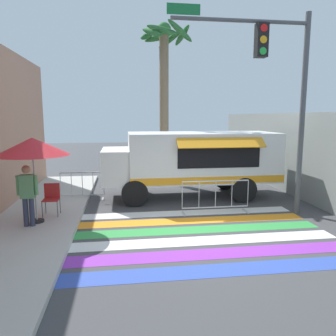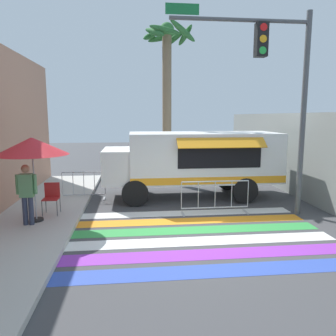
{
  "view_description": "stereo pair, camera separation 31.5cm",
  "coord_description": "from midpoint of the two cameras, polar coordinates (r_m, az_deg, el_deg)",
  "views": [
    {
      "loc": [
        -1.93,
        -7.72,
        2.91
      ],
      "look_at": [
        -0.5,
        2.47,
        1.29
      ],
      "focal_mm": 35.0,
      "sensor_mm": 36.0,
      "label": 1
    },
    {
      "loc": [
        -1.61,
        -7.76,
        2.91
      ],
      "look_at": [
        -0.5,
        2.47,
        1.29
      ],
      "focal_mm": 35.0,
      "sensor_mm": 36.0,
      "label": 2
    }
  ],
  "objects": [
    {
      "name": "palm_tree",
      "position": [
        14.41,
        -1.27,
        15.68
      ],
      "size": [
        2.38,
        2.32,
        6.78
      ],
      "color": "#7A664C",
      "rests_on": "ground_plane"
    },
    {
      "name": "patio_umbrella",
      "position": [
        9.2,
        -23.46,
        3.4
      ],
      "size": [
        1.87,
        1.87,
        2.26
      ],
      "color": "black",
      "rests_on": "sidewalk_left"
    },
    {
      "name": "traffic_signal_pole",
      "position": [
        10.08,
        17.83,
        14.73
      ],
      "size": [
        4.09,
        0.29,
        5.86
      ],
      "color": "#515456",
      "rests_on": "ground_plane"
    },
    {
      "name": "barricade_side",
      "position": [
        11.87,
        -15.42,
        -3.19
      ],
      "size": [
        1.5,
        0.44,
        1.01
      ],
      "color": "#B7BABF",
      "rests_on": "ground_plane"
    },
    {
      "name": "food_truck",
      "position": [
        11.81,
        2.87,
        1.66
      ],
      "size": [
        6.18,
        2.72,
        2.35
      ],
      "color": "white",
      "rests_on": "ground_plane"
    },
    {
      "name": "crosswalk_painted",
      "position": [
        8.33,
        4.9,
        -11.51
      ],
      "size": [
        6.4,
        4.36,
        0.01
      ],
      "color": "#334FB2",
      "rests_on": "ground_plane"
    },
    {
      "name": "folding_chair",
      "position": [
        10.02,
        -20.49,
        -4.61
      ],
      "size": [
        0.43,
        0.43,
        0.89
      ],
      "rotation": [
        0.0,
        0.0,
        0.13
      ],
      "color": "#4C4C51",
      "rests_on": "sidewalk_left"
    },
    {
      "name": "barricade_front",
      "position": [
        10.03,
        7.38,
        -5.03
      ],
      "size": [
        2.08,
        0.44,
        1.01
      ],
      "color": "#B7BABF",
      "rests_on": "ground_plane"
    },
    {
      "name": "concrete_wall_right",
      "position": [
        12.46,
        21.77,
        1.9
      ],
      "size": [
        0.2,
        16.0,
        3.04
      ],
      "color": "gray",
      "rests_on": "ground_plane"
    },
    {
      "name": "ground_plane",
      "position": [
        8.46,
        4.69,
        -11.21
      ],
      "size": [
        60.0,
        60.0,
        0.0
      ],
      "primitive_type": "plane",
      "color": "#424244"
    },
    {
      "name": "vendor_person",
      "position": [
        9.11,
        -24.19,
        -3.87
      ],
      "size": [
        0.53,
        0.21,
        1.58
      ],
      "rotation": [
        0.0,
        0.0,
        0.22
      ],
      "color": "#2D3347",
      "rests_on": "sidewalk_left"
    }
  ]
}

